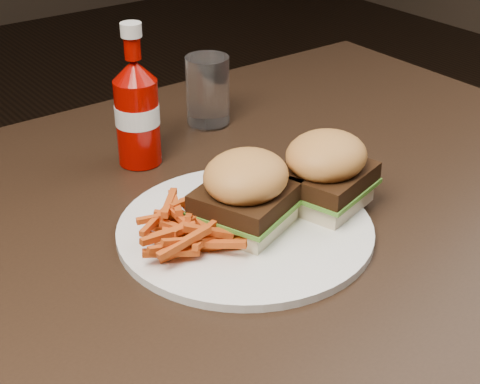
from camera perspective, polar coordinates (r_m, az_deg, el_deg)
dining_table at (r=0.91m, az=-1.79°, el=-2.55°), size 1.20×0.80×0.04m
plate at (r=0.85m, az=0.40°, el=-2.91°), size 0.30×0.30×0.01m
sandwich_half_a at (r=0.84m, az=0.45°, el=-2.01°), size 0.12×0.11×0.02m
sandwich_half_b at (r=0.89m, az=6.52°, el=-0.29°), size 0.11×0.11×0.02m
fries_pile at (r=0.81m, az=-3.82°, el=-2.69°), size 0.10×0.10×0.04m
ketchup_bottle at (r=1.00m, az=-7.93°, el=5.39°), size 0.08×0.08×0.12m
tumbler at (r=1.11m, az=-2.52°, el=7.92°), size 0.08×0.08×0.10m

